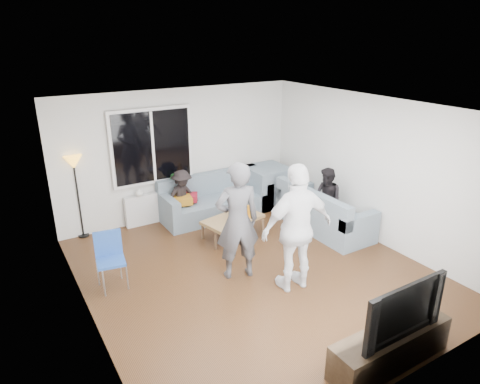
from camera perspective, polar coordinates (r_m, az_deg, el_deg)
floor at (r=6.98m, az=1.89°, el=-10.69°), size 5.00×5.50×0.04m
ceiling at (r=6.04m, az=2.19°, el=11.23°), size 5.00×5.50×0.04m
wall_back at (r=8.72m, az=-8.02°, el=5.10°), size 5.00×0.04×2.60m
wall_front at (r=4.58m, az=21.76°, el=-11.24°), size 5.00×0.04×2.60m
wall_left at (r=5.54m, az=-20.47°, el=-5.39°), size 0.04×5.50×2.60m
wall_right at (r=7.99m, az=17.36°, el=2.89°), size 0.04×5.50×2.60m
window_frame at (r=8.38m, az=-11.66°, el=6.00°), size 1.62×0.06×1.47m
window_glass at (r=8.34m, az=-11.57°, el=5.94°), size 1.50×0.02×1.35m
window_mullion at (r=8.33m, az=-11.54°, el=5.93°), size 0.05×0.03×1.35m
radiator at (r=8.73m, az=-10.99°, el=-1.95°), size 1.30×0.12×0.62m
potted_plant at (r=8.64m, az=-9.13°, el=1.45°), size 0.23×0.20×0.37m
vase at (r=8.46m, az=-13.30°, el=-0.04°), size 0.18×0.18×0.16m
sofa_back_section at (r=8.79m, az=-3.14°, el=-0.60°), size 2.30×0.85×0.85m
sofa_right_section at (r=8.35m, az=11.19°, el=-2.16°), size 2.00×0.85×0.85m
sofa_corner at (r=9.41m, az=3.64°, el=0.84°), size 0.85×0.85×0.85m
cushion_yellow at (r=8.43m, az=-7.79°, el=-1.11°), size 0.44×0.39×0.14m
cushion_red at (r=8.56m, az=-6.93°, el=-0.71°), size 0.46×0.43×0.13m
coffee_table at (r=7.93m, az=-0.95°, el=-4.79°), size 1.20×0.82×0.40m
pitcher at (r=7.76m, az=-0.72°, el=-3.07°), size 0.17×0.17×0.17m
side_chair at (r=6.64m, az=-16.85°, el=-8.93°), size 0.46×0.46×0.86m
floor_lamp at (r=8.30m, az=-20.78°, el=-0.68°), size 0.32×0.32×1.56m
player_left at (r=6.44m, az=-0.34°, el=-3.93°), size 0.77×0.61×1.86m
player_right at (r=6.19m, az=7.63°, el=-4.82°), size 1.17×0.58×1.93m
spectator_right at (r=8.25m, az=11.50°, el=-1.05°), size 0.49×0.62×1.23m
spectator_back at (r=8.47m, az=-7.70°, el=-0.68°), size 0.78×0.53×1.11m
tv_console at (r=5.47m, az=19.42°, el=-18.99°), size 1.60×0.40×0.44m
television at (r=5.15m, az=20.17°, el=-14.14°), size 1.18×0.15×0.68m
bottle_d at (r=7.83m, az=1.18°, el=-2.61°), size 0.07×0.07×0.23m
bottle_c at (r=7.95m, az=-1.32°, el=-2.41°), size 0.07×0.07×0.19m
bottle_b at (r=7.65m, az=-1.20°, el=-3.14°), size 0.08×0.08×0.25m
bottle_e at (r=8.04m, az=0.55°, el=-2.02°), size 0.07×0.07×0.22m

